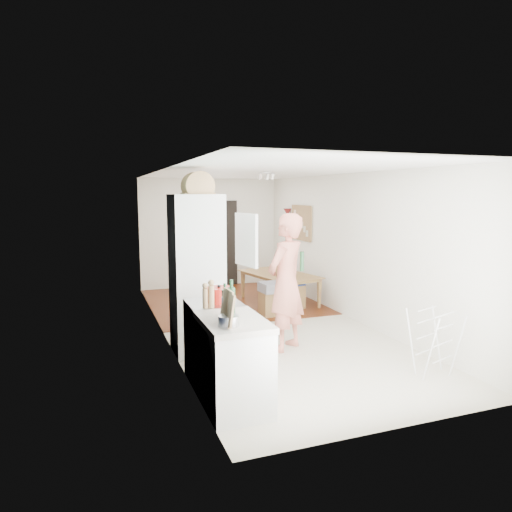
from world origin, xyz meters
TOP-DOWN VIEW (x-y plane):
  - room_shell at (0.00, 0.00)m, footprint 3.20×7.00m
  - floor at (0.00, 0.00)m, footprint 3.20×7.00m
  - wood_floor_overlay at (0.00, 1.85)m, footprint 3.20×3.30m
  - sage_wall_panel at (-1.59, -2.00)m, footprint 0.02×3.00m
  - tile_splashback at (-1.59, -2.55)m, footprint 0.02×1.90m
  - doorway_recess at (0.20, 3.48)m, footprint 0.90×0.04m
  - base_cabinet at (-1.30, -2.55)m, footprint 0.60×0.90m
  - worktop at (-1.30, -2.55)m, footprint 0.62×0.92m
  - range_cooker at (-1.30, -1.80)m, footprint 0.60×0.60m
  - cooker_top at (-1.30, -1.80)m, footprint 0.60×0.60m
  - fridge_housing at (-1.27, -0.78)m, footprint 0.66×0.66m
  - fridge_door at (-0.66, -1.08)m, footprint 0.14×0.56m
  - fridge_interior at (-0.96, -0.78)m, footprint 0.02×0.52m
  - pinboard at (1.58, 1.90)m, footprint 0.03×0.90m
  - pinboard_frame at (1.57, 1.90)m, footprint 0.00×0.94m
  - wall_sconce at (1.54, 2.55)m, footprint 0.18×0.18m
  - person at (-0.10, -1.13)m, footprint 0.98×0.90m
  - dining_table at (0.90, 1.40)m, footprint 1.08×1.58m
  - dining_chair at (0.91, 0.93)m, footprint 0.48×0.48m
  - stool at (0.34, 0.56)m, footprint 0.35×0.35m
  - grey_drape at (0.36, 0.54)m, footprint 0.41×0.41m
  - drying_rack at (1.19, -2.58)m, footprint 0.51×0.48m
  - bread_bin at (-1.25, -0.83)m, footprint 0.46×0.45m
  - red_casserole at (-1.24, -1.82)m, footprint 0.35×0.35m
  - steel_pan at (-1.41, -2.77)m, footprint 0.22×0.22m
  - held_bottle at (0.04, -1.32)m, footprint 0.06×0.06m
  - bottle_a at (-1.32, -2.58)m, footprint 0.09×0.09m
  - bottle_b at (-1.34, -2.42)m, footprint 0.07×0.07m
  - bottle_c at (-1.38, -2.59)m, footprint 0.10×0.10m
  - pepper_mill_front at (-1.45, -2.02)m, footprint 0.07×0.07m
  - pepper_mill_back at (-1.38, -2.02)m, footprint 0.08×0.08m
  - chopping_boards at (-1.41, -2.76)m, footprint 0.04×0.25m

SIDE VIEW (x-z plane):
  - floor at x=0.00m, z-range -0.01..0.01m
  - wood_floor_overlay at x=0.00m, z-range 0.00..0.01m
  - stool at x=0.34m, z-range 0.00..0.44m
  - dining_table at x=0.90m, z-range 0.00..0.51m
  - drying_rack at x=1.19m, z-range 0.00..0.80m
  - base_cabinet at x=-1.30m, z-range 0.00..0.86m
  - range_cooker at x=-1.30m, z-range 0.00..0.88m
  - dining_chair at x=0.91m, z-range 0.00..0.97m
  - grey_drape at x=0.36m, z-range 0.44..0.61m
  - worktop at x=-1.30m, z-range 0.86..0.92m
  - cooker_top at x=-1.30m, z-range 0.88..0.92m
  - steel_pan at x=-1.41m, z-range 0.92..1.02m
  - doorway_recess at x=0.20m, z-range 0.00..2.00m
  - red_casserole at x=-1.24m, z-range 0.92..1.09m
  - pepper_mill_front at x=-1.45m, z-range 0.92..1.14m
  - bottle_c at x=-1.38m, z-range 0.92..1.16m
  - pepper_mill_back at x=-1.38m, z-range 0.92..1.16m
  - bottle_b at x=-1.34m, z-range 0.92..1.19m
  - fridge_housing at x=-1.27m, z-range 0.00..2.15m
  - bottle_a at x=-1.32m, z-range 0.92..1.24m
  - chopping_boards at x=-1.41m, z-range 0.92..1.26m
  - person at x=-0.10m, z-range 0.00..2.24m
  - tile_splashback at x=-1.59m, z-range 0.90..1.40m
  - room_shell at x=0.00m, z-range 0.00..2.50m
  - held_bottle at x=0.04m, z-range 1.13..1.39m
  - fridge_door at x=-0.66m, z-range 1.20..1.90m
  - fridge_interior at x=-0.96m, z-range 1.22..1.88m
  - pinboard at x=1.58m, z-range 1.20..1.90m
  - pinboard_frame at x=1.57m, z-range 1.18..1.92m
  - wall_sconce at x=1.54m, z-range 1.67..1.83m
  - sage_wall_panel at x=-1.59m, z-range 1.20..2.50m
  - bread_bin at x=-1.25m, z-range 2.15..2.36m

